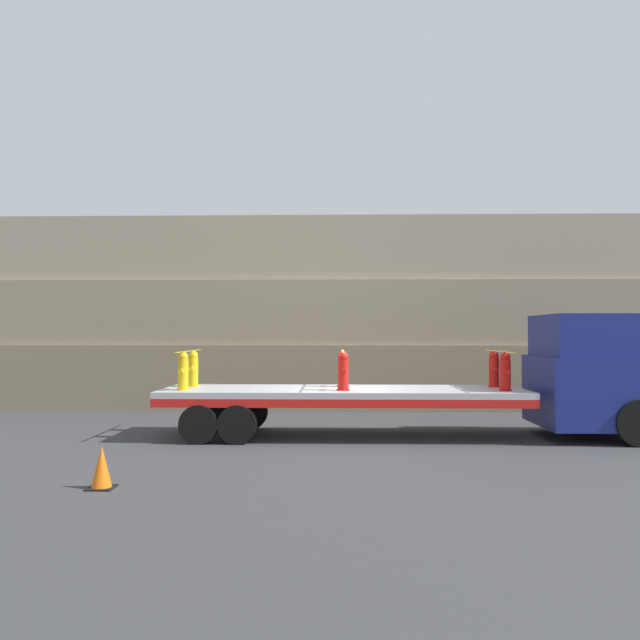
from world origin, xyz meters
TOP-DOWN VIEW (x-y plane):
  - ground_plane at (0.00, 0.00)m, footprint 120.00×120.00m
  - rock_cliff at (0.00, 6.51)m, footprint 60.00×3.30m
  - truck_cab at (6.24, 0.00)m, footprint 2.80×2.71m
  - flatbed_trailer at (-0.65, 0.00)m, footprint 8.96×2.52m
  - fire_hydrant_yellow_near_0 at (-3.88, -0.53)m, footprint 0.32×0.56m
  - fire_hydrant_yellow_far_0 at (-3.88, 0.53)m, footprint 0.32×0.56m
  - fire_hydrant_red_near_1 at (0.00, -0.53)m, footprint 0.32×0.56m
  - fire_hydrant_red_far_1 at (0.00, 0.53)m, footprint 0.32×0.56m
  - fire_hydrant_red_near_2 at (3.88, -0.53)m, footprint 0.32×0.56m
  - fire_hydrant_red_far_2 at (3.88, 0.53)m, footprint 0.32×0.56m
  - cargo_strap_rear at (-3.88, 0.00)m, footprint 0.05×2.62m
  - cargo_strap_middle at (0.00, 0.00)m, footprint 0.05×2.62m
  - cargo_strap_front at (3.88, 0.00)m, footprint 0.05×2.62m
  - traffic_cone at (-4.06, -5.29)m, footprint 0.43×0.43m

SIDE VIEW (x-z plane):
  - ground_plane at x=0.00m, z-range 0.00..0.00m
  - traffic_cone at x=-4.06m, z-range -0.01..0.70m
  - flatbed_trailer at x=-0.65m, z-range 0.36..1.56m
  - truck_cab at x=6.24m, z-range -0.02..3.01m
  - fire_hydrant_yellow_near_0 at x=-3.88m, z-range 1.18..2.11m
  - fire_hydrant_yellow_far_0 at x=-3.88m, z-range 1.18..2.11m
  - fire_hydrant_red_near_1 at x=0.00m, z-range 1.18..2.11m
  - fire_hydrant_red_far_1 at x=0.00m, z-range 1.18..2.11m
  - fire_hydrant_red_near_2 at x=3.88m, z-range 1.18..2.11m
  - fire_hydrant_red_far_2 at x=3.88m, z-range 1.18..2.11m
  - cargo_strap_rear at x=-3.88m, z-range 2.12..2.13m
  - cargo_strap_middle at x=0.00m, z-range 2.12..2.13m
  - cargo_strap_front at x=3.88m, z-range 2.12..2.13m
  - rock_cliff at x=0.00m, z-range 0.00..6.53m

